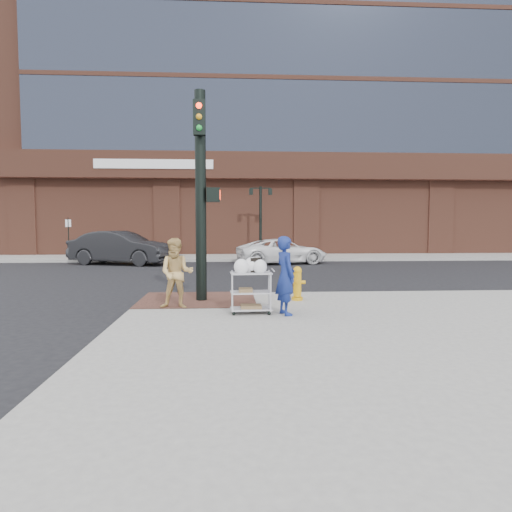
{
  "coord_description": "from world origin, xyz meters",
  "views": [
    {
      "loc": [
        0.17,
        -10.24,
        2.0
      ],
      "look_at": [
        0.81,
        0.44,
        1.25
      ],
      "focal_mm": 32.0,
      "sensor_mm": 36.0,
      "label": 1
    }
  ],
  "objects": [
    {
      "name": "ground",
      "position": [
        0.0,
        0.0,
        0.0
      ],
      "size": [
        220.0,
        220.0,
        0.0
      ],
      "primitive_type": "plane",
      "color": "black",
      "rests_on": "ground"
    },
    {
      "name": "brick_curb_ramp",
      "position": [
        -0.6,
        0.9,
        0.16
      ],
      "size": [
        2.8,
        2.4,
        0.01
      ],
      "primitive_type": "cube",
      "color": "#4F3125",
      "rests_on": "sidewalk_near"
    },
    {
      "name": "traffic_signal_pole",
      "position": [
        -0.48,
        0.77,
        2.83
      ],
      "size": [
        0.61,
        0.51,
        5.0
      ],
      "color": "black",
      "rests_on": "sidewalk_near"
    },
    {
      "name": "woman_blue",
      "position": [
        1.32,
        -1.07,
        0.95
      ],
      "size": [
        0.54,
        0.67,
        1.61
      ],
      "primitive_type": "imported",
      "rotation": [
        0.0,
        0.0,
        1.87
      ],
      "color": "navy",
      "rests_on": "sidewalk_near"
    },
    {
      "name": "bank_building",
      "position": [
        5.0,
        31.0,
        14.15
      ],
      "size": [
        42.0,
        26.0,
        28.0
      ],
      "primitive_type": "cube",
      "color": "brown",
      "rests_on": "sidewalk_far"
    },
    {
      "name": "utility_cart",
      "position": [
        0.62,
        -0.92,
        0.67
      ],
      "size": [
        0.86,
        0.52,
        1.16
      ],
      "color": "#ABABB0",
      "rests_on": "sidewalk_near"
    },
    {
      "name": "sidewalk_far",
      "position": [
        12.5,
        32.0,
        0.07
      ],
      "size": [
        65.0,
        36.0,
        0.15
      ],
      "primitive_type": "cube",
      "color": "gray",
      "rests_on": "ground"
    },
    {
      "name": "fire_hydrant",
      "position": [
        1.83,
        0.68,
        0.57
      ],
      "size": [
        0.39,
        0.27,
        0.83
      ],
      "color": "#CE9411",
      "rests_on": "sidewalk_near"
    },
    {
      "name": "minivan_white",
      "position": [
        2.85,
        12.59,
        0.63
      ],
      "size": [
        4.87,
        2.99,
        1.26
      ],
      "primitive_type": "imported",
      "rotation": [
        0.0,
        0.0,
        1.78
      ],
      "color": "white",
      "rests_on": "ground"
    },
    {
      "name": "newsbox_yellow",
      "position": [
        -5.07,
        14.92,
        0.65
      ],
      "size": [
        0.44,
        0.4,
        0.99
      ],
      "primitive_type": "cube",
      "rotation": [
        0.0,
        0.0,
        0.06
      ],
      "color": "yellow",
      "rests_on": "sidewalk_far"
    },
    {
      "name": "parking_sign",
      "position": [
        -8.5,
        15.0,
        1.25
      ],
      "size": [
        0.05,
        0.05,
        2.2
      ],
      "primitive_type": "cylinder",
      "color": "black",
      "rests_on": "sidewalk_far"
    },
    {
      "name": "sedan_dark",
      "position": [
        -5.17,
        12.66,
        0.83
      ],
      "size": [
        5.36,
        3.22,
        1.67
      ],
      "primitive_type": "imported",
      "rotation": [
        0.0,
        0.0,
        1.26
      ],
      "color": "black",
      "rests_on": "ground"
    },
    {
      "name": "lamp_post",
      "position": [
        2.0,
        16.0,
        2.62
      ],
      "size": [
        1.32,
        0.22,
        4.0
      ],
      "color": "black",
      "rests_on": "sidewalk_far"
    },
    {
      "name": "newsbox_red",
      "position": [
        -7.78,
        15.24,
        0.65
      ],
      "size": [
        0.49,
        0.46,
        1.0
      ],
      "primitive_type": "cube",
      "rotation": [
        0.0,
        0.0,
        0.22
      ],
      "color": "#A12A12",
      "rests_on": "sidewalk_far"
    },
    {
      "name": "pedestrian_tan",
      "position": [
        -0.98,
        -0.21,
        0.92
      ],
      "size": [
        0.78,
        0.62,
        1.54
      ],
      "primitive_type": "imported",
      "rotation": [
        0.0,
        0.0,
        -0.05
      ],
      "color": "tan",
      "rests_on": "sidewalk_near"
    }
  ]
}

